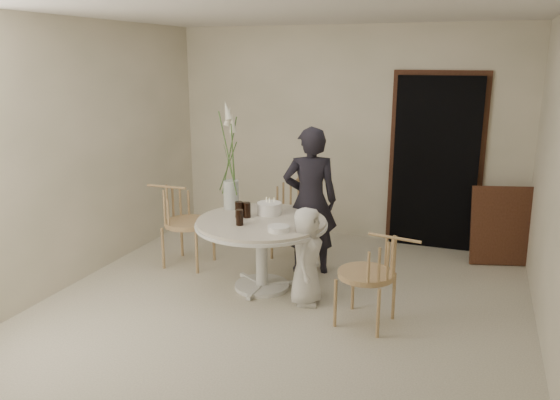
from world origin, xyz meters
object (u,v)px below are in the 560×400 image
(table, at_px, (261,231))
(chair_far, at_px, (296,205))
(chair_right, at_px, (380,267))
(girl, at_px, (310,201))
(chair_left, at_px, (177,214))
(boy, at_px, (306,256))
(flower_vase, at_px, (231,171))
(birthday_cake, at_px, (269,208))

(table, height_order, chair_far, chair_far)
(chair_right, relative_size, girl, 0.53)
(chair_left, bearing_deg, girl, -79.85)
(chair_right, xyz_separation_m, chair_left, (-2.42, 0.73, 0.04))
(chair_left, distance_m, boy, 1.77)
(chair_far, bearing_deg, chair_left, -148.02)
(girl, xyz_separation_m, flower_vase, (-0.79, -0.32, 0.33))
(chair_right, height_order, birthday_cake, birthday_cake)
(girl, bearing_deg, boy, 84.78)
(flower_vase, bearing_deg, boy, -25.34)
(table, relative_size, chair_left, 1.45)
(chair_left, distance_m, flower_vase, 0.88)
(chair_left, bearing_deg, boy, -107.40)
(boy, height_order, birthday_cake, boy)
(girl, relative_size, boy, 1.68)
(boy, height_order, flower_vase, flower_vase)
(table, xyz_separation_m, boy, (0.53, -0.18, -0.14))
(chair_right, xyz_separation_m, boy, (-0.73, 0.23, -0.08))
(chair_far, distance_m, chair_left, 1.41)
(boy, bearing_deg, chair_far, 18.31)
(chair_left, relative_size, birthday_cake, 3.62)
(chair_right, distance_m, chair_left, 2.53)
(chair_left, height_order, flower_vase, flower_vase)
(chair_far, height_order, chair_right, chair_far)
(table, xyz_separation_m, chair_right, (1.27, -0.42, -0.06))
(chair_far, height_order, boy, boy)
(chair_right, distance_m, birthday_cake, 1.44)
(chair_far, height_order, birthday_cake, chair_far)
(chair_left, xyz_separation_m, flower_vase, (0.69, -0.03, 0.54))
(girl, xyz_separation_m, birthday_cake, (-0.32, -0.38, -0.01))
(chair_right, height_order, girl, girl)
(girl, xyz_separation_m, boy, (0.21, -0.79, -0.33))
(table, relative_size, girl, 0.83)
(table, height_order, flower_vase, flower_vase)
(chair_right, xyz_separation_m, girl, (-0.95, 1.02, 0.25))
(table, distance_m, girl, 0.71)
(chair_left, bearing_deg, table, -106.25)
(chair_left, relative_size, girl, 0.57)
(table, bearing_deg, chair_far, 91.33)
(chair_right, bearing_deg, flower_vase, -102.29)
(girl, distance_m, boy, 0.88)
(table, relative_size, flower_vase, 1.16)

